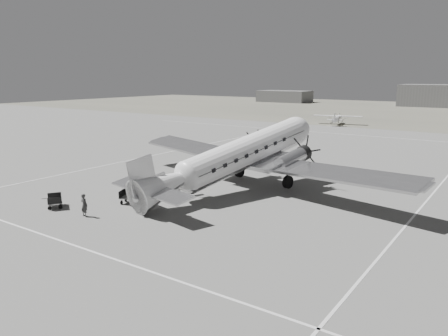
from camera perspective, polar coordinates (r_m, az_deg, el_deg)
ground at (r=33.98m, az=2.62°, el=-3.57°), size 260.00×260.00×0.00m
taxi_line_near at (r=23.93m, az=-15.83°, el=-10.80°), size 60.00×0.15×0.01m
taxi_line_right at (r=29.71m, az=22.78°, el=-6.80°), size 0.15×80.00×0.01m
taxi_line_left at (r=52.52m, az=-8.29°, el=1.85°), size 0.15×60.00×0.01m
taxi_line_horizon at (r=70.55m, az=20.19°, el=3.79°), size 90.00×0.15×0.01m
grass_infield at (r=124.34m, az=26.74°, el=6.46°), size 260.00×90.00×0.01m
shed_secondary at (r=160.22m, az=7.89°, el=9.26°), size 18.00×10.00×4.00m
dc3_airliner at (r=34.78m, az=1.87°, el=1.36°), size 31.78×25.06×5.40m
light_plane_left at (r=86.84m, az=14.56°, el=6.16°), size 10.63×9.32×1.91m
baggage_cart_near at (r=32.37m, az=-11.94°, el=-3.73°), size 2.04×1.78×0.96m
baggage_cart_far at (r=33.03m, az=-21.23°, el=-4.04°), size 1.92×1.80×0.89m
ground_crew at (r=30.16m, az=-17.79°, el=-4.64°), size 0.57×0.39×1.53m
ramp_agent at (r=33.62m, az=-8.29°, el=-2.38°), size 0.86×0.97×1.67m
passenger at (r=34.56m, az=-6.09°, el=-2.07°), size 0.74×0.87×1.51m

